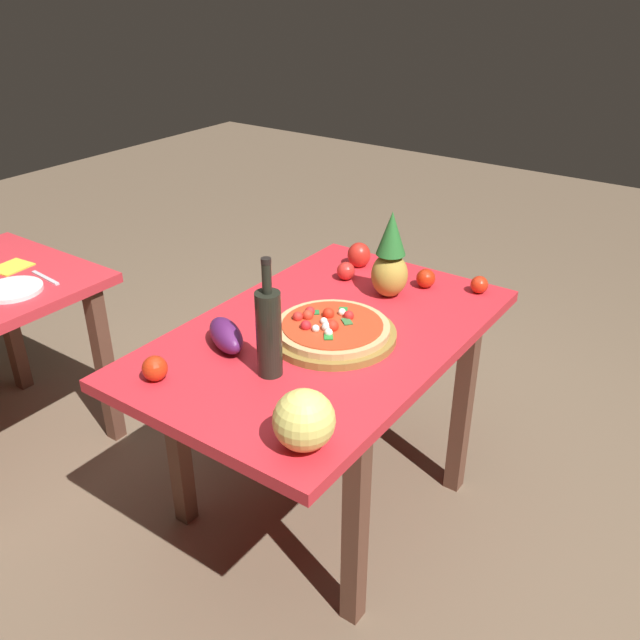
# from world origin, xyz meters

# --- Properties ---
(ground_plane) EXTENTS (10.00, 10.00, 0.00)m
(ground_plane) POSITION_xyz_m (0.00, 0.00, 0.00)
(ground_plane) COLOR brown
(display_table) EXTENTS (1.34, 0.84, 0.76)m
(display_table) POSITION_xyz_m (0.00, 0.00, 0.67)
(display_table) COLOR brown
(display_table) RESTS_ON ground_plane
(pizza_board) EXTENTS (0.42, 0.42, 0.02)m
(pizza_board) POSITION_xyz_m (-0.02, -0.05, 0.77)
(pizza_board) COLOR olive
(pizza_board) RESTS_ON display_table
(pizza) EXTENTS (0.38, 0.38, 0.06)m
(pizza) POSITION_xyz_m (-0.02, -0.04, 0.80)
(pizza) COLOR tan
(pizza) RESTS_ON pizza_board
(wine_bottle) EXTENTS (0.08, 0.08, 0.37)m
(wine_bottle) POSITION_xyz_m (-0.31, -0.02, 0.90)
(wine_bottle) COLOR black
(wine_bottle) RESTS_ON display_table
(pineapple_left) EXTENTS (0.13, 0.13, 0.32)m
(pineapple_left) POSITION_xyz_m (0.36, -0.04, 0.90)
(pineapple_left) COLOR #AE9039
(pineapple_left) RESTS_ON display_table
(melon) EXTENTS (0.16, 0.16, 0.16)m
(melon) POSITION_xyz_m (-0.53, -0.31, 0.84)
(melon) COLOR #E9D96B
(melon) RESTS_ON display_table
(bell_pepper) EXTENTS (0.09, 0.09, 0.10)m
(bell_pepper) POSITION_xyz_m (0.53, 0.20, 0.80)
(bell_pepper) COLOR red
(bell_pepper) RESTS_ON display_table
(eggplant) EXTENTS (0.18, 0.22, 0.09)m
(eggplant) POSITION_xyz_m (-0.27, 0.19, 0.80)
(eggplant) COLOR #541D56
(eggplant) RESTS_ON display_table
(tomato_at_corner) EXTENTS (0.07, 0.07, 0.07)m
(tomato_at_corner) POSITION_xyz_m (0.57, -0.30, 0.79)
(tomato_at_corner) COLOR red
(tomato_at_corner) RESTS_ON display_table
(tomato_near_board) EXTENTS (0.08, 0.08, 0.08)m
(tomato_near_board) POSITION_xyz_m (-0.53, 0.24, 0.79)
(tomato_near_board) COLOR red
(tomato_near_board) RESTS_ON display_table
(tomato_by_bottle) EXTENTS (0.07, 0.07, 0.07)m
(tomato_by_bottle) POSITION_xyz_m (0.50, -0.12, 0.79)
(tomato_by_bottle) COLOR red
(tomato_by_bottle) RESTS_ON display_table
(tomato_beside_pepper) EXTENTS (0.07, 0.07, 0.07)m
(tomato_beside_pepper) POSITION_xyz_m (0.39, 0.17, 0.79)
(tomato_beside_pepper) COLOR red
(tomato_beside_pepper) RESTS_ON display_table
(dinner_plate) EXTENTS (0.22, 0.22, 0.02)m
(dinner_plate) POSITION_xyz_m (-0.43, 1.13, 0.76)
(dinner_plate) COLOR white
(dinner_plate) RESTS_ON background_table
(knife_utensil) EXTENTS (0.03, 0.18, 0.01)m
(knife_utensil) POSITION_xyz_m (-0.29, 1.13, 0.76)
(knife_utensil) COLOR silver
(knife_utensil) RESTS_ON background_table
(napkin_folded) EXTENTS (0.15, 0.13, 0.01)m
(napkin_folded) POSITION_xyz_m (-0.30, 1.33, 0.76)
(napkin_folded) COLOR yellow
(napkin_folded) RESTS_ON background_table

